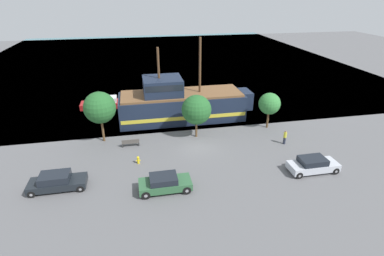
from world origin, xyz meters
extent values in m
plane|color=#5B5B5E|center=(0.00, 0.00, 0.00)|extent=(160.00, 160.00, 0.00)
plane|color=teal|center=(0.00, 44.00, 0.00)|extent=(80.00, 80.00, 0.00)
cube|color=#192338|center=(-0.42, 7.65, 1.59)|extent=(15.41, 5.17, 3.19)
cube|color=gold|center=(-0.42, 7.65, 1.12)|extent=(15.10, 5.25, 0.45)
cube|color=#192338|center=(7.88, 7.65, 2.07)|extent=(1.40, 2.85, 2.23)
cube|color=brown|center=(-0.42, 7.65, 3.31)|extent=(14.79, 4.76, 0.25)
cube|color=#192338|center=(-2.73, 7.65, 4.45)|extent=(4.62, 4.14, 2.02)
cube|color=black|center=(-2.73, 7.65, 4.75)|extent=(4.39, 4.20, 0.73)
cylinder|color=#4C331E|center=(1.89, 7.65, 6.76)|extent=(0.28, 0.28, 6.63)
cylinder|color=#4C331E|center=(-3.12, 7.65, 6.26)|extent=(0.28, 0.28, 5.64)
cube|color=maroon|center=(-9.67, 13.84, 0.38)|extent=(7.89, 2.21, 0.76)
cube|color=silver|center=(-10.26, 13.84, 1.09)|extent=(3.16, 1.72, 0.66)
cube|color=black|center=(-9.31, 13.84, 1.09)|extent=(0.12, 1.54, 0.53)
cube|color=black|center=(-12.96, -5.03, 0.52)|extent=(4.58, 1.82, 0.58)
cube|color=black|center=(-13.10, -5.03, 1.12)|extent=(2.38, 1.64, 0.62)
cylinder|color=black|center=(-11.09, -5.85, 0.30)|extent=(0.60, 0.22, 0.60)
cylinder|color=gray|center=(-11.09, -5.85, 0.30)|extent=(0.23, 0.25, 0.23)
cylinder|color=black|center=(-11.09, -4.21, 0.30)|extent=(0.60, 0.22, 0.60)
cylinder|color=gray|center=(-11.09, -4.21, 0.30)|extent=(0.23, 0.25, 0.23)
cylinder|color=black|center=(-14.83, -5.85, 0.30)|extent=(0.60, 0.22, 0.60)
cylinder|color=gray|center=(-14.83, -5.85, 0.30)|extent=(0.23, 0.25, 0.23)
cylinder|color=black|center=(-14.83, -4.21, 0.30)|extent=(0.60, 0.22, 0.60)
cylinder|color=gray|center=(-14.83, -4.21, 0.30)|extent=(0.23, 0.25, 0.23)
cube|color=#B7BCC6|center=(9.25, -6.78, 0.56)|extent=(4.47, 1.80, 0.64)
cube|color=black|center=(9.11, -6.78, 1.14)|extent=(2.32, 1.62, 0.53)
cylinder|color=black|center=(11.03, -7.60, 0.32)|extent=(0.64, 0.22, 0.64)
cylinder|color=gray|center=(11.03, -7.60, 0.32)|extent=(0.24, 0.25, 0.24)
cylinder|color=black|center=(11.03, -5.97, 0.32)|extent=(0.64, 0.22, 0.64)
cylinder|color=gray|center=(11.03, -5.97, 0.32)|extent=(0.24, 0.25, 0.24)
cylinder|color=black|center=(7.46, -7.60, 0.32)|extent=(0.64, 0.22, 0.64)
cylinder|color=gray|center=(7.46, -7.60, 0.32)|extent=(0.24, 0.25, 0.24)
cylinder|color=black|center=(7.46, -5.97, 0.32)|extent=(0.64, 0.22, 0.64)
cylinder|color=gray|center=(7.46, -5.97, 0.32)|extent=(0.24, 0.25, 0.24)
cube|color=#2D5B38|center=(-4.24, -6.99, 0.58)|extent=(4.29, 1.84, 0.62)
cube|color=black|center=(-4.37, -6.99, 1.14)|extent=(2.23, 1.66, 0.51)
cylinder|color=black|center=(-2.60, -7.82, 0.36)|extent=(0.71, 0.22, 0.71)
cylinder|color=gray|center=(-2.60, -7.82, 0.36)|extent=(0.27, 0.25, 0.27)
cylinder|color=black|center=(-2.60, -6.17, 0.36)|extent=(0.71, 0.22, 0.71)
cylinder|color=gray|center=(-2.60, -6.17, 0.36)|extent=(0.27, 0.25, 0.27)
cylinder|color=black|center=(-5.88, -7.82, 0.36)|extent=(0.71, 0.22, 0.71)
cylinder|color=gray|center=(-5.88, -7.82, 0.36)|extent=(0.27, 0.25, 0.27)
cylinder|color=black|center=(-5.88, -6.17, 0.36)|extent=(0.71, 0.22, 0.71)
cylinder|color=gray|center=(-5.88, -6.17, 0.36)|extent=(0.27, 0.25, 0.27)
cylinder|color=yellow|center=(-6.29, -2.32, 0.28)|extent=(0.22, 0.22, 0.56)
sphere|color=yellow|center=(-6.29, -2.32, 0.64)|extent=(0.25, 0.25, 0.25)
cylinder|color=yellow|center=(-6.45, -2.32, 0.31)|extent=(0.10, 0.09, 0.09)
cylinder|color=yellow|center=(-6.13, -2.32, 0.31)|extent=(0.10, 0.09, 0.09)
cube|color=#4C4742|center=(-6.95, 1.34, 0.42)|extent=(1.80, 0.45, 0.05)
cube|color=#4C4742|center=(-6.95, 1.15, 0.65)|extent=(1.80, 0.06, 0.40)
cube|color=#2D2D2D|center=(-7.79, 1.34, 0.20)|extent=(0.12, 0.36, 0.40)
cube|color=#2D2D2D|center=(-6.12, 1.34, 0.20)|extent=(0.12, 0.36, 0.40)
cylinder|color=#232838|center=(9.22, -1.33, 0.38)|extent=(0.27, 0.27, 0.76)
cylinder|color=gold|center=(9.22, -1.33, 1.05)|extent=(0.32, 0.32, 0.59)
sphere|color=#8C664C|center=(9.22, -1.33, 1.45)|extent=(0.21, 0.21, 0.21)
cylinder|color=brown|center=(-9.81, 3.15, 1.24)|extent=(0.24, 0.24, 2.48)
sphere|color=#235B28|center=(-9.81, 3.15, 3.90)|extent=(3.34, 3.34, 3.34)
cylinder|color=brown|center=(0.33, 2.22, 0.93)|extent=(0.24, 0.24, 1.86)
sphere|color=#235B28|center=(0.33, 2.22, 3.24)|extent=(3.25, 3.25, 3.25)
cylinder|color=brown|center=(9.17, 2.96, 0.98)|extent=(0.24, 0.24, 1.96)
sphere|color=#337A38|center=(9.17, 2.96, 3.03)|extent=(2.52, 2.52, 2.52)
camera|label=1|loc=(-6.02, -27.31, 15.17)|focal=28.00mm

